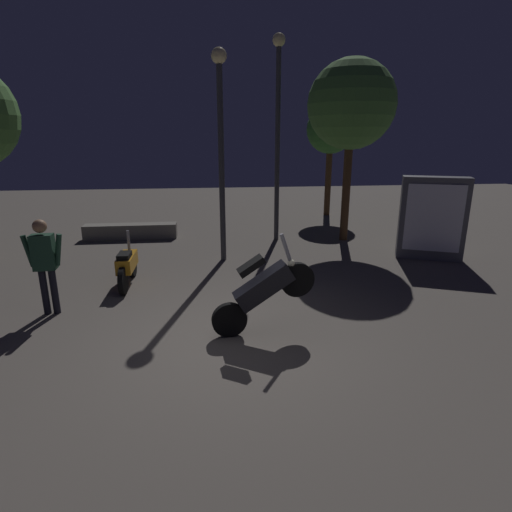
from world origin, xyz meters
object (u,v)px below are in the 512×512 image
motorcycle_black_foreground (263,289)px  streetlamp_far (278,117)px  motorcycle_orange_parked_left (127,265)px  streetlamp_near (221,132)px  person_rider_beside (45,259)px  kiosk_billboard (432,218)px

motorcycle_black_foreground → streetlamp_far: (1.24, 6.15, 2.85)m
streetlamp_far → motorcycle_black_foreground: bearing=-101.4°
motorcycle_orange_parked_left → streetlamp_near: (2.10, 1.63, 2.73)m
streetlamp_near → motorcycle_black_foreground: bearing=-83.6°
streetlamp_near → streetlamp_far: streetlamp_far is taller
person_rider_beside → kiosk_billboard: (8.51, 2.50, 0.03)m
streetlamp_far → kiosk_billboard: 5.06m
motorcycle_orange_parked_left → streetlamp_far: (3.80, 3.62, 3.15)m
streetlamp_near → streetlamp_far: bearing=49.4°
motorcycle_black_foreground → motorcycle_orange_parked_left: size_ratio=1.00×
motorcycle_black_foreground → streetlamp_near: 4.84m
person_rider_beside → streetlamp_near: 4.86m
motorcycle_black_foreground → person_rider_beside: (-3.66, 1.18, 0.28)m
motorcycle_black_foreground → kiosk_billboard: kiosk_billboard is taller
person_rider_beside → kiosk_billboard: kiosk_billboard is taller
streetlamp_near → streetlamp_far: (1.71, 2.00, 0.42)m
streetlamp_near → streetlamp_far: 2.66m
motorcycle_black_foreground → motorcycle_orange_parked_left: motorcycle_black_foreground is taller
person_rider_beside → streetlamp_far: 7.44m
kiosk_billboard → streetlamp_far: bearing=-11.5°
person_rider_beside → streetlamp_far: bearing=132.2°
motorcycle_orange_parked_left → streetlamp_near: 3.81m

